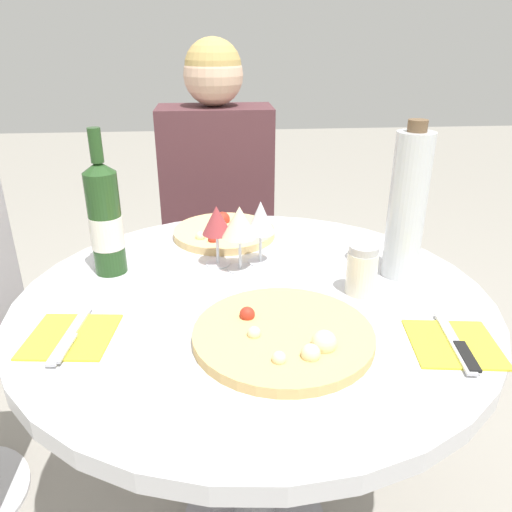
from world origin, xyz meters
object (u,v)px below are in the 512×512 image
at_px(dining_table, 254,341).
at_px(wine_bottle, 105,219).
at_px(tall_carafe, 407,206).
at_px(seated_diner, 219,237).
at_px(chair_behind_diner, 219,247).
at_px(pizza_large, 284,335).

xyz_separation_m(dining_table, wine_bottle, (-0.32, 0.14, 0.25)).
relative_size(dining_table, tall_carafe, 2.87).
distance_m(seated_diner, wine_bottle, 0.71).
distance_m(chair_behind_diner, wine_bottle, 0.87).
xyz_separation_m(chair_behind_diner, tall_carafe, (0.40, -0.82, 0.43)).
bearing_deg(seated_diner, chair_behind_diner, -90.00).
relative_size(seated_diner, pizza_large, 3.68).
relative_size(dining_table, pizza_large, 3.05).
bearing_deg(seated_diner, dining_table, 94.96).
bearing_deg(wine_bottle, pizza_large, -41.74).
relative_size(chair_behind_diner, seated_diner, 0.75).
relative_size(dining_table, wine_bottle, 3.03).
height_order(dining_table, seated_diner, seated_diner).
height_order(dining_table, tall_carafe, tall_carafe).
relative_size(dining_table, seated_diner, 0.83).
bearing_deg(tall_carafe, chair_behind_diner, 116.24).
bearing_deg(pizza_large, dining_table, 102.29).
bearing_deg(seated_diner, wine_bottle, 66.79).
xyz_separation_m(chair_behind_diner, seated_diner, (-0.00, -0.14, 0.10)).
distance_m(wine_bottle, tall_carafe, 0.66).
height_order(chair_behind_diner, wine_bottle, wine_bottle).
bearing_deg(pizza_large, wine_bottle, 138.26).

